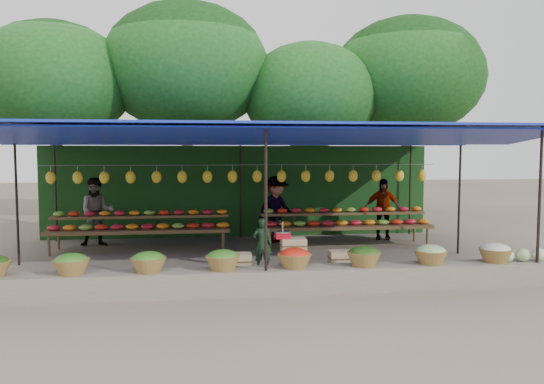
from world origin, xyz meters
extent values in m
plane|color=brown|center=(0.00, 0.00, 0.00)|extent=(60.00, 60.00, 0.00)
cube|color=#676153|center=(0.00, -2.75, 0.20)|extent=(10.60, 0.55, 0.40)
cylinder|color=black|center=(0.00, -2.90, 1.40)|extent=(0.05, 0.05, 2.80)
cylinder|color=black|center=(4.80, -2.90, 1.40)|extent=(0.05, 0.05, 2.80)
cylinder|color=black|center=(-4.80, 0.00, 1.40)|extent=(0.05, 0.05, 2.80)
cylinder|color=black|center=(4.80, 0.00, 1.40)|extent=(0.05, 0.05, 2.80)
cylinder|color=black|center=(-4.80, 2.90, 1.40)|extent=(0.05, 0.05, 2.80)
cylinder|color=black|center=(0.00, 2.90, 1.40)|extent=(0.05, 0.05, 2.80)
cylinder|color=black|center=(4.80, 2.90, 1.40)|extent=(0.05, 0.05, 2.80)
cube|color=#172AAF|center=(0.00, 0.00, 2.80)|extent=(10.80, 6.60, 0.04)
cube|color=#172AAF|center=(0.00, -2.00, 2.62)|extent=(10.80, 2.19, 0.26)
cube|color=#172AAF|center=(0.00, 2.00, 2.62)|extent=(10.80, 2.19, 0.26)
cylinder|color=gray|center=(0.00, 1.40, 2.02)|extent=(9.60, 0.01, 0.01)
ellipsoid|color=yellow|center=(-4.50, 1.40, 1.74)|extent=(0.23, 0.17, 0.30)
ellipsoid|color=yellow|center=(-3.90, 1.40, 1.74)|extent=(0.23, 0.17, 0.30)
ellipsoid|color=yellow|center=(-3.30, 1.40, 1.74)|extent=(0.23, 0.17, 0.30)
ellipsoid|color=yellow|center=(-2.70, 1.40, 1.74)|extent=(0.23, 0.17, 0.30)
ellipsoid|color=yellow|center=(-2.10, 1.40, 1.74)|extent=(0.23, 0.17, 0.30)
ellipsoid|color=yellow|center=(-1.50, 1.40, 1.74)|extent=(0.23, 0.17, 0.30)
ellipsoid|color=yellow|center=(-0.90, 1.40, 1.74)|extent=(0.23, 0.17, 0.30)
ellipsoid|color=yellow|center=(-0.30, 1.40, 1.74)|extent=(0.23, 0.17, 0.30)
ellipsoid|color=yellow|center=(0.30, 1.40, 1.74)|extent=(0.23, 0.17, 0.30)
ellipsoid|color=yellow|center=(0.90, 1.40, 1.74)|extent=(0.23, 0.17, 0.30)
ellipsoid|color=yellow|center=(1.50, 1.40, 1.74)|extent=(0.23, 0.17, 0.30)
ellipsoid|color=yellow|center=(2.10, 1.40, 1.74)|extent=(0.23, 0.17, 0.30)
ellipsoid|color=yellow|center=(2.70, 1.40, 1.74)|extent=(0.23, 0.17, 0.30)
ellipsoid|color=yellow|center=(3.30, 1.40, 1.74)|extent=(0.23, 0.17, 0.30)
ellipsoid|color=yellow|center=(3.90, 1.40, 1.74)|extent=(0.23, 0.17, 0.30)
ellipsoid|color=yellow|center=(4.50, 1.40, 1.74)|extent=(0.23, 0.17, 0.30)
ellipsoid|color=#36751F|center=(-3.10, -2.75, 0.62)|extent=(0.52, 0.52, 0.23)
ellipsoid|color=#36751F|center=(-1.90, -2.75, 0.62)|extent=(0.52, 0.52, 0.23)
ellipsoid|color=#36751F|center=(-0.70, -2.75, 0.62)|extent=(0.52, 0.52, 0.23)
ellipsoid|color=red|center=(0.50, -2.75, 0.62)|extent=(0.52, 0.52, 0.23)
ellipsoid|color=#254813|center=(1.70, -2.75, 0.62)|extent=(0.52, 0.52, 0.23)
ellipsoid|color=#96BF77|center=(2.90, -2.75, 0.62)|extent=(0.52, 0.52, 0.23)
ellipsoid|color=beige|center=(4.10, -2.75, 0.62)|extent=(0.52, 0.52, 0.23)
cube|color=#1A4518|center=(0.00, 3.15, 1.25)|extent=(10.60, 0.06, 2.50)
cylinder|color=#3D2116|center=(-5.50, 5.80, 1.98)|extent=(0.36, 0.36, 3.97)
ellipsoid|color=#0F360E|center=(-5.50, 5.80, 4.46)|extent=(4.77, 4.77, 3.69)
cylinder|color=#3D2116|center=(-1.50, 6.20, 2.24)|extent=(0.36, 0.36, 4.48)
ellipsoid|color=#0F360E|center=(-1.50, 6.20, 5.04)|extent=(5.39, 5.39, 4.17)
cylinder|color=#3D2116|center=(2.50, 5.90, 1.86)|extent=(0.36, 0.36, 3.71)
ellipsoid|color=#0F360E|center=(2.50, 5.90, 4.18)|extent=(4.47, 4.47, 3.45)
cylinder|color=#3D2116|center=(6.00, 6.30, 2.18)|extent=(0.36, 0.36, 4.35)
ellipsoid|color=#0F360E|center=(6.00, 6.30, 4.90)|extent=(5.24, 5.24, 4.05)
cube|color=#4A371D|center=(-2.50, 1.30, 0.50)|extent=(4.20, 0.95, 0.08)
cube|color=#4A371D|center=(-2.50, 1.60, 0.78)|extent=(4.20, 0.35, 0.06)
cylinder|color=#4A371D|center=(-4.45, 0.90, 0.25)|extent=(0.06, 0.06, 0.50)
cylinder|color=#4A371D|center=(-0.55, 0.90, 0.25)|extent=(0.06, 0.06, 0.50)
cylinder|color=#4A371D|center=(-4.45, 1.70, 0.25)|extent=(0.06, 0.06, 0.50)
cylinder|color=#4A371D|center=(-0.55, 1.70, 0.25)|extent=(0.06, 0.06, 0.50)
ellipsoid|color=#B31928|center=(-4.40, 1.15, 0.60)|extent=(0.31, 0.26, 0.13)
ellipsoid|color=#6EA432|center=(-4.40, 1.60, 0.87)|extent=(0.26, 0.22, 0.12)
ellipsoid|color=orange|center=(-4.05, 1.15, 0.60)|extent=(0.31, 0.26, 0.13)
ellipsoid|color=red|center=(-4.05, 1.60, 0.87)|extent=(0.26, 0.22, 0.12)
ellipsoid|color=#6EA432|center=(-3.70, 1.15, 0.60)|extent=(0.31, 0.26, 0.13)
ellipsoid|color=#B31928|center=(-3.70, 1.60, 0.87)|extent=(0.26, 0.22, 0.12)
ellipsoid|color=red|center=(-3.35, 1.15, 0.60)|extent=(0.31, 0.26, 0.13)
ellipsoid|color=orange|center=(-3.35, 1.60, 0.87)|extent=(0.26, 0.22, 0.12)
ellipsoid|color=#B31928|center=(-3.00, 1.15, 0.60)|extent=(0.31, 0.26, 0.13)
ellipsoid|color=#B31928|center=(-3.00, 1.60, 0.87)|extent=(0.26, 0.22, 0.12)
ellipsoid|color=orange|center=(-2.65, 1.15, 0.60)|extent=(0.31, 0.26, 0.13)
ellipsoid|color=orange|center=(-2.65, 1.60, 0.87)|extent=(0.26, 0.22, 0.12)
ellipsoid|color=#B31928|center=(-2.30, 1.15, 0.60)|extent=(0.31, 0.26, 0.13)
ellipsoid|color=#6EA432|center=(-2.30, 1.60, 0.87)|extent=(0.26, 0.22, 0.12)
ellipsoid|color=orange|center=(-1.95, 1.15, 0.60)|extent=(0.31, 0.26, 0.13)
ellipsoid|color=red|center=(-1.95, 1.60, 0.87)|extent=(0.26, 0.22, 0.12)
ellipsoid|color=#6EA432|center=(-1.60, 1.15, 0.60)|extent=(0.31, 0.26, 0.13)
ellipsoid|color=#B31928|center=(-1.60, 1.60, 0.87)|extent=(0.26, 0.22, 0.12)
ellipsoid|color=red|center=(-1.25, 1.15, 0.60)|extent=(0.31, 0.26, 0.13)
ellipsoid|color=orange|center=(-1.25, 1.60, 0.87)|extent=(0.26, 0.22, 0.12)
ellipsoid|color=#B31928|center=(-0.90, 1.15, 0.60)|extent=(0.31, 0.26, 0.13)
ellipsoid|color=#B31928|center=(-0.90, 1.60, 0.87)|extent=(0.26, 0.22, 0.12)
ellipsoid|color=orange|center=(-0.55, 1.15, 0.60)|extent=(0.31, 0.26, 0.13)
ellipsoid|color=orange|center=(-0.55, 1.60, 0.87)|extent=(0.26, 0.22, 0.12)
cube|color=#4A371D|center=(2.50, 1.30, 0.50)|extent=(4.20, 0.95, 0.08)
cube|color=#4A371D|center=(2.50, 1.60, 0.78)|extent=(4.20, 0.35, 0.06)
cylinder|color=#4A371D|center=(0.55, 0.90, 0.25)|extent=(0.06, 0.06, 0.50)
cylinder|color=#4A371D|center=(4.45, 0.90, 0.25)|extent=(0.06, 0.06, 0.50)
cylinder|color=#4A371D|center=(0.55, 1.70, 0.25)|extent=(0.06, 0.06, 0.50)
cylinder|color=#4A371D|center=(4.45, 1.70, 0.25)|extent=(0.06, 0.06, 0.50)
ellipsoid|color=#B31928|center=(0.60, 1.15, 0.60)|extent=(0.31, 0.26, 0.13)
ellipsoid|color=#6EA432|center=(0.60, 1.60, 0.87)|extent=(0.26, 0.22, 0.12)
ellipsoid|color=orange|center=(0.95, 1.15, 0.60)|extent=(0.31, 0.26, 0.13)
ellipsoid|color=red|center=(0.95, 1.60, 0.87)|extent=(0.26, 0.22, 0.12)
ellipsoid|color=#6EA432|center=(1.30, 1.15, 0.60)|extent=(0.31, 0.26, 0.13)
ellipsoid|color=#B31928|center=(1.30, 1.60, 0.87)|extent=(0.26, 0.22, 0.12)
ellipsoid|color=red|center=(1.65, 1.15, 0.60)|extent=(0.31, 0.26, 0.13)
ellipsoid|color=orange|center=(1.65, 1.60, 0.87)|extent=(0.26, 0.22, 0.12)
ellipsoid|color=#B31928|center=(2.00, 1.15, 0.60)|extent=(0.31, 0.26, 0.13)
ellipsoid|color=#B31928|center=(2.00, 1.60, 0.87)|extent=(0.26, 0.22, 0.12)
ellipsoid|color=orange|center=(2.35, 1.15, 0.60)|extent=(0.31, 0.26, 0.13)
ellipsoid|color=orange|center=(2.35, 1.60, 0.87)|extent=(0.26, 0.22, 0.12)
ellipsoid|color=#B31928|center=(2.70, 1.15, 0.60)|extent=(0.31, 0.26, 0.13)
ellipsoid|color=#6EA432|center=(2.70, 1.60, 0.87)|extent=(0.26, 0.22, 0.12)
ellipsoid|color=orange|center=(3.05, 1.15, 0.60)|extent=(0.31, 0.26, 0.13)
ellipsoid|color=red|center=(3.05, 1.60, 0.87)|extent=(0.26, 0.22, 0.12)
ellipsoid|color=#6EA432|center=(3.40, 1.15, 0.60)|extent=(0.31, 0.26, 0.13)
ellipsoid|color=#B31928|center=(3.40, 1.60, 0.87)|extent=(0.26, 0.22, 0.12)
ellipsoid|color=red|center=(3.75, 1.15, 0.60)|extent=(0.31, 0.26, 0.13)
ellipsoid|color=orange|center=(3.75, 1.60, 0.87)|extent=(0.26, 0.22, 0.12)
ellipsoid|color=#B31928|center=(4.10, 1.15, 0.60)|extent=(0.31, 0.26, 0.13)
ellipsoid|color=#B31928|center=(4.10, 1.60, 0.87)|extent=(0.26, 0.22, 0.12)
ellipsoid|color=orange|center=(4.45, 1.15, 0.60)|extent=(0.31, 0.26, 0.13)
ellipsoid|color=orange|center=(4.45, 1.60, 0.87)|extent=(0.26, 0.22, 0.12)
cube|color=#A57E5E|center=(-0.38, -1.95, 0.12)|extent=(0.46, 0.35, 0.25)
cube|color=#A57E5E|center=(-0.38, -1.95, 0.39)|extent=(0.46, 0.35, 0.25)
cube|color=#A57E5E|center=(0.62, -1.95, 0.12)|extent=(0.46, 0.35, 0.25)
cube|color=#A57E5E|center=(0.62, -1.95, 0.39)|extent=(0.46, 0.35, 0.25)
cube|color=#A57E5E|center=(0.62, -1.95, 0.65)|extent=(0.46, 0.35, 0.25)
cube|color=#A57E5E|center=(1.52, -1.95, 0.12)|extent=(0.46, 0.35, 0.25)
cube|color=#A57E5E|center=(1.52, -1.95, 0.39)|extent=(0.46, 0.35, 0.25)
cube|color=red|center=(0.42, -1.95, 0.82)|extent=(0.26, 0.23, 0.11)
cylinder|color=gray|center=(0.42, -1.95, 0.89)|extent=(0.28, 0.28, 0.03)
cylinder|color=gray|center=(0.42, -1.95, 0.97)|extent=(0.03, 0.03, 0.19)
imported|color=#18341C|center=(0.15, -1.08, 0.52)|extent=(0.40, 0.29, 1.03)
imported|color=slate|center=(-3.63, 2.11, 0.85)|extent=(0.93, 0.79, 1.70)
imported|color=slate|center=(0.86, 2.04, 0.86)|extent=(1.28, 1.08, 1.72)
imported|color=slate|center=(3.74, 2.15, 0.81)|extent=(1.02, 0.61, 1.62)
camera|label=1|loc=(-1.01, -11.39, 2.36)|focal=35.00mm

